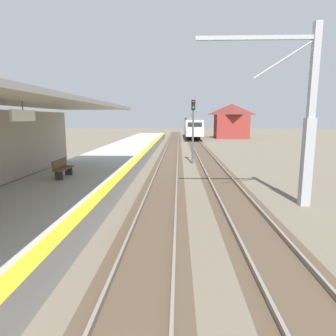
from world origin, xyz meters
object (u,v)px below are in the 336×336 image
at_px(rail_signal_post, 193,125).
at_px(catenary_pylon_far_side, 303,121).
at_px(distant_trackside_house, 231,120).
at_px(approaching_train, 192,127).
at_px(platform_bench, 62,168).

bearing_deg(rail_signal_post, catenary_pylon_far_side, -71.04).
height_order(rail_signal_post, distant_trackside_house, distant_trackside_house).
relative_size(approaching_train, rail_signal_post, 3.77).
height_order(approaching_train, rail_signal_post, rail_signal_post).
distance_m(rail_signal_post, catenary_pylon_far_side, 12.29).
height_order(approaching_train, distant_trackside_house, distant_trackside_house).
height_order(approaching_train, catenary_pylon_far_side, catenary_pylon_far_side).
height_order(catenary_pylon_far_side, distant_trackside_house, catenary_pylon_far_side).
relative_size(catenary_pylon_far_side, distant_trackside_house, 1.14).
bearing_deg(approaching_train, platform_bench, -100.83).
bearing_deg(distant_trackside_house, approaching_train, 174.50).
bearing_deg(rail_signal_post, distant_trackside_house, 74.67).
xyz_separation_m(platform_bench, distant_trackside_house, (15.48, 42.15, 1.96)).
xyz_separation_m(rail_signal_post, catenary_pylon_far_side, (3.99, -11.62, 0.41)).
height_order(catenary_pylon_far_side, platform_bench, catenary_pylon_far_side).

